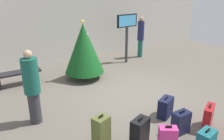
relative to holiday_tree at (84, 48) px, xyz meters
name	(u,v)px	position (x,y,z in m)	size (l,w,h in m)	color
ground_plane	(127,94)	(0.57, -1.93, -1.13)	(16.00, 16.00, 0.00)	#665E54
back_wall	(72,29)	(0.57, 2.47, 0.30)	(16.00, 0.20, 2.87)	beige
holiday_tree	(84,48)	(0.00, 0.00, 0.00)	(1.42, 1.42, 2.14)	#4C3319
flight_info_kiosk	(127,29)	(2.40, 0.74, 0.38)	(1.03, 0.16, 2.12)	#333338
waiting_bench	(17,75)	(-2.25, 0.62, -0.77)	(1.57, 0.44, 0.48)	black
traveller_0	(141,36)	(3.45, 1.07, -0.11)	(0.43, 0.43, 1.92)	#19594C
traveller_1	(32,86)	(-2.29, -2.01, -0.15)	(0.47, 0.47, 1.87)	#333338
suitcase_0	(101,132)	(-1.35, -3.66, -0.78)	(0.39, 0.35, 0.74)	#59602D
suitcase_1	(181,123)	(0.43, -4.22, -0.87)	(0.41, 0.25, 0.57)	#141938
suitcase_4	(166,107)	(0.64, -3.52, -0.88)	(0.53, 0.42, 0.55)	#141938
suitcase_5	(140,134)	(-0.70, -4.13, -0.79)	(0.47, 0.36, 0.72)	black
suitcase_7	(208,117)	(1.15, -4.41, -0.86)	(0.52, 0.38, 0.60)	#B2191E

